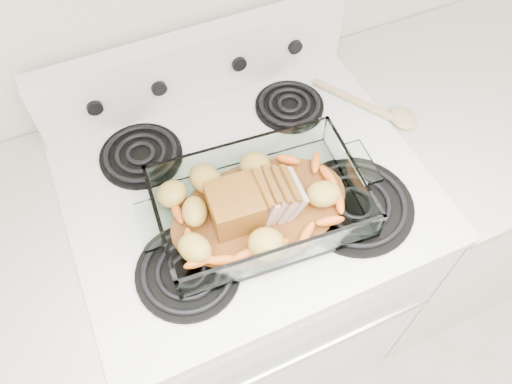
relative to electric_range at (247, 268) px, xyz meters
name	(u,v)px	position (x,y,z in m)	size (l,w,h in m)	color
electric_range	(247,268)	(0.00, 0.00, 0.00)	(0.78, 0.70, 1.12)	white
counter_left	(22,363)	(-0.67, 0.00, -0.02)	(0.58, 0.68, 0.93)	silver
counter_right	(431,195)	(0.66, 0.00, -0.02)	(0.58, 0.68, 0.93)	silver
baking_dish	(260,207)	(-0.01, -0.09, 0.48)	(0.42, 0.28, 0.08)	silver
pork_roast	(248,204)	(-0.03, -0.09, 0.51)	(0.19, 0.10, 0.08)	#8E5714
roast_vegetables	(250,190)	(-0.01, -0.05, 0.49)	(0.40, 0.22, 0.05)	#DF5C19
wooden_spoon	(381,110)	(0.39, 0.05, 0.46)	(0.18, 0.24, 0.02)	tan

